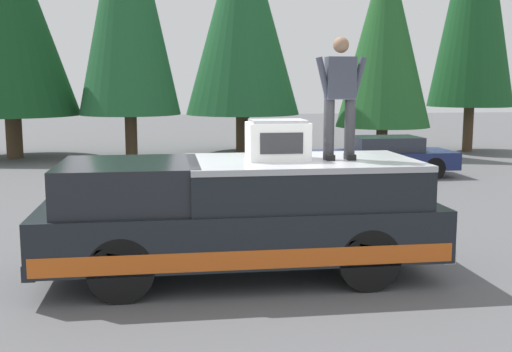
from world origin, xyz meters
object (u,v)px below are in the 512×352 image
Objects in this scene: person_on_truck_bed at (340,95)px; parked_car_navy at (383,156)px; pickup_truck at (240,215)px; compressor_unit at (278,140)px.

person_on_truck_bed is 9.92m from parked_car_navy.
compressor_unit reaches higher than pickup_truck.
compressor_unit is at bearing 151.89° from parked_car_navy.
pickup_truck is 2.18m from person_on_truck_bed.
pickup_truck reaches higher than parked_car_navy.
person_on_truck_bed reaches higher than parked_car_navy.
pickup_truck is 3.28× the size of person_on_truck_bed.
person_on_truck_bed is (-0.10, -0.86, 0.62)m from compressor_unit.
compressor_unit is 0.20× the size of parked_car_navy.
compressor_unit is 1.07m from person_on_truck_bed.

